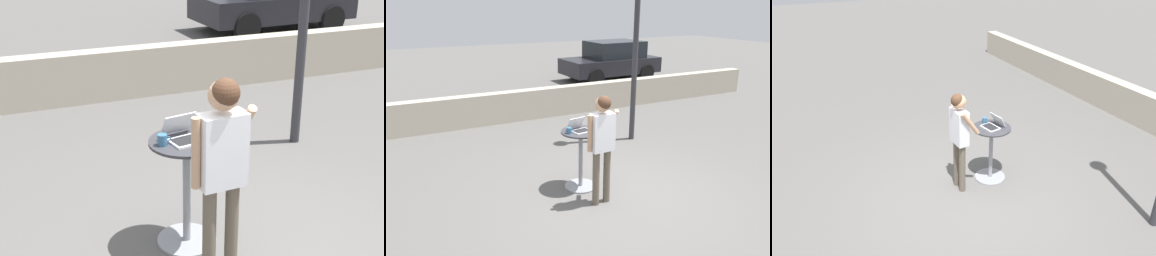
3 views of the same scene
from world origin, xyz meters
TOP-DOWN VIEW (x-y plane):
  - pavement_kerb at (0.00, 4.93)m, footprint 16.16×0.35m
  - cafe_table at (-0.39, 0.64)m, footprint 0.66×0.66m
  - laptop at (-0.40, 0.67)m, footprint 0.36×0.38m
  - coffee_mug at (-0.62, 0.62)m, footprint 0.12×0.08m
  - standing_person at (-0.35, 0.01)m, footprint 0.51×0.40m

SIDE VIEW (x-z plane):
  - pavement_kerb at x=0.00m, z-range 0.00..0.81m
  - cafe_table at x=-0.39m, z-range 0.07..1.09m
  - laptop at x=-0.40m, z-range 0.96..1.18m
  - coffee_mug at x=-0.62m, z-range 1.02..1.12m
  - standing_person at x=-0.35m, z-range 0.25..2.01m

